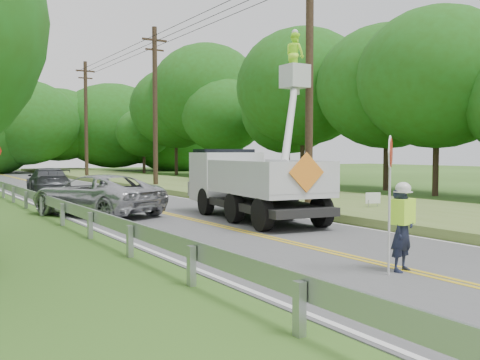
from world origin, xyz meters
TOP-DOWN VIEW (x-y plane):
  - ground at (0.00, 0.00)m, footprint 140.00×140.00m
  - road at (0.00, 14.00)m, footprint 7.20×96.00m
  - guardrail at (-4.02, 14.91)m, footprint 0.18×48.00m
  - utility_poles at (5.00, 17.02)m, footprint 1.60×43.30m
  - tall_grass_verge at (7.10, 14.00)m, footprint 7.00×96.00m
  - treeline_right at (15.64, 26.05)m, footprint 11.21×54.36m
  - treeline_horizon at (1.59, 56.00)m, footprint 58.20×15.48m
  - flagger at (-0.20, -0.20)m, footprint 1.04×0.54m
  - bucket_truck at (2.11, 8.94)m, footprint 4.50×7.14m
  - suv_silver at (-2.41, 12.00)m, footprint 4.29×5.87m
  - suv_darkgrey at (-1.53, 23.78)m, footprint 2.49×5.08m
  - yard_sign at (6.25, 6.84)m, footprint 0.55×0.24m

SIDE VIEW (x-z plane):
  - ground at x=0.00m, z-range 0.00..0.00m
  - road at x=0.00m, z-range 0.00..0.02m
  - tall_grass_verge at x=7.10m, z-range 0.00..0.30m
  - guardrail at x=-4.02m, z-range 0.17..0.94m
  - yard_sign at x=6.25m, z-range 0.19..1.02m
  - suv_darkgrey at x=-1.53m, z-range 0.02..1.44m
  - suv_silver at x=-2.41m, z-range 0.02..1.50m
  - flagger at x=-0.20m, z-range -0.35..2.25m
  - bucket_truck at x=2.11m, z-range -1.84..4.93m
  - utility_poles at x=5.00m, z-range 0.27..10.27m
  - treeline_horizon at x=1.59m, z-range -0.97..11.97m
  - treeline_right at x=15.64m, z-range 0.15..12.62m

